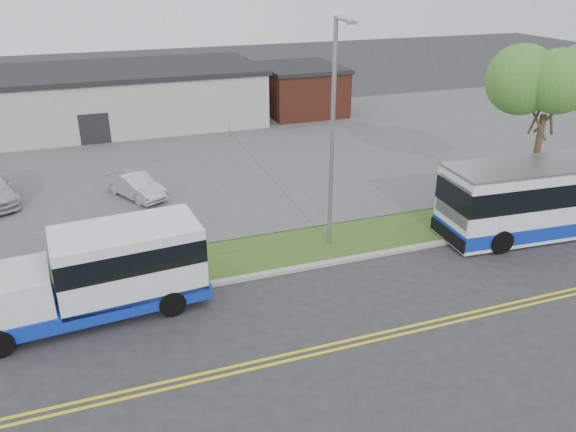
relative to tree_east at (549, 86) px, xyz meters
name	(u,v)px	position (x,y,z in m)	size (l,w,h in m)	color
ground	(286,287)	(-14.00, -3.00, -6.20)	(140.00, 140.00, 0.00)	#28282B
lane_line_north	(326,345)	(-14.00, -6.85, -6.20)	(70.00, 0.12, 0.01)	yellow
lane_line_south	(330,351)	(-14.00, -7.15, -6.20)	(70.00, 0.12, 0.01)	yellow
curb	(277,272)	(-14.00, -1.90, -6.13)	(80.00, 0.30, 0.15)	#9E9B93
verge	(264,253)	(-14.00, -0.10, -6.15)	(80.00, 3.30, 0.10)	#28511B
parking_lot	(198,157)	(-14.00, 14.00, -6.15)	(80.00, 25.00, 0.10)	#4C4C4F
commercial_building	(90,99)	(-20.00, 24.00, -4.02)	(25.40, 10.40, 4.35)	#9E9E99
brick_wing	(300,89)	(-3.50, 23.00, -4.24)	(6.30, 7.30, 3.90)	brown
tree_east	(549,86)	(0.00, 0.00, 0.00)	(5.20, 5.20, 8.33)	#3C2F21
streetlight_near	(333,130)	(-11.00, -0.27, -0.97)	(0.35, 1.53, 9.50)	gray
shuttle_bus	(106,270)	(-20.41, -2.33, -4.55)	(8.25, 3.29, 3.09)	#0F2CA8
transit_bus	(568,195)	(-0.06, -2.40, -4.50)	(12.34, 3.61, 3.38)	white
parked_car_a	(136,186)	(-18.43, 8.14, -5.46)	(1.35, 3.88, 1.28)	#B2B4BA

